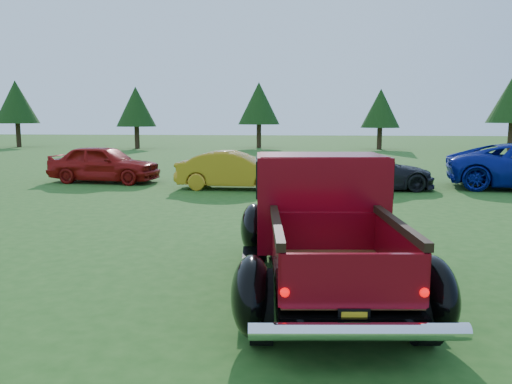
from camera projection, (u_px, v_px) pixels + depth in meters
The scene contains 9 objects.
ground at pixel (261, 265), 7.78m from camera, with size 120.00×120.00×0.00m, color #225017.
tree_far_west at pixel (16, 102), 38.98m from camera, with size 3.33×3.33×5.20m.
tree_west at pixel (136, 107), 37.06m from camera, with size 2.94×2.94×4.60m.
tree_mid_left at pixel (259, 104), 38.09m from camera, with size 3.20×3.20×5.00m.
tree_mid_right at pixel (381, 108), 36.27m from camera, with size 2.82×2.82×4.40m.
pickup_truck at pixel (319, 222), 6.89m from camera, with size 2.67×4.99×1.79m.
show_car_red at pixel (104, 164), 17.78m from camera, with size 1.58×3.93×1.34m, color maroon.
show_car_yellow at pixel (235, 170), 16.10m from camera, with size 1.29×3.70×1.22m, color #B98118.
show_car_grey at pixel (369, 171), 15.99m from camera, with size 1.67×4.10×1.19m, color black.
Camera 1 is at (0.68, -7.50, 2.27)m, focal length 35.00 mm.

